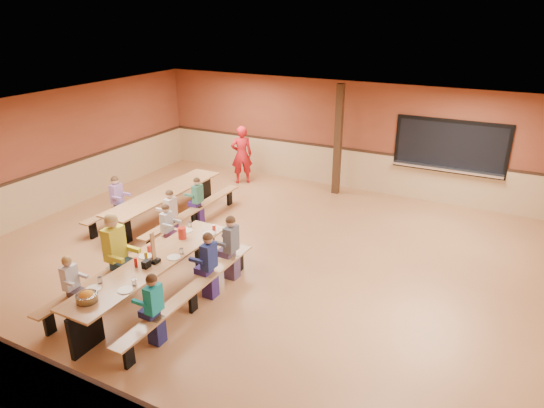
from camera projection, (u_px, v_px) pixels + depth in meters
The scene contains 23 objects.
ground at pixel (268, 262), 9.88m from camera, with size 12.00×12.00×0.00m, color #9B623B.
room_envelope at pixel (268, 231), 9.62m from camera, with size 12.04×10.04×3.02m.
kitchen_pass_through at pixel (450, 149), 12.28m from camera, with size 2.78×0.28×1.38m.
structural_post at pixel (338, 140), 13.01m from camera, with size 0.18×0.18×3.00m, color #301E10.
cafeteria_table_main at pixel (153, 273), 8.44m from camera, with size 1.91×3.70×0.74m.
cafeteria_table_second at pixel (166, 200), 11.63m from camera, with size 1.91×3.70×0.74m.
seated_child_white_left at pixel (72, 288), 7.93m from camera, with size 0.33×0.27×1.13m, color silver, non-canonical shape.
seated_adult_yellow at pixel (115, 252), 8.70m from camera, with size 0.50×0.41×1.47m, color gold, non-canonical shape.
seated_child_grey_left at pixel (167, 231), 9.95m from camera, with size 0.33×0.27×1.13m, color #B2B2B2, non-canonical shape.
seated_child_teal_right at pixel (155, 310), 7.30m from camera, with size 0.36×0.29×1.18m, color teal, non-canonical shape.
seated_child_navy_right at pixel (209, 266), 8.49m from camera, with size 0.38×0.31×1.24m, color navy, non-canonical shape.
seated_child_char_right at pixel (231, 248), 9.08m from camera, with size 0.39×0.32×1.26m, color #4E5159, non-canonical shape.
seated_child_purple_sec at pixel (117, 201), 11.35m from camera, with size 0.36×0.30×1.20m, color #8E639A, non-canonical shape.
seated_child_green_sec at pixel (198, 202), 11.41m from camera, with size 0.34×0.28×1.15m, color #347458, non-canonical shape.
seated_child_tan_sec at pixel (171, 216), 10.58m from camera, with size 0.35×0.29×1.18m, color beige, non-canonical shape.
standing_woman at pixel (242, 155), 14.05m from camera, with size 0.62×0.41×1.70m, color #B0141A.
punch_pitcher at pixel (182, 233), 9.18m from camera, with size 0.16×0.16×0.22m, color red.
chip_bowl at pixel (87, 297), 7.22m from camera, with size 0.32×0.32×0.15m, color orange, non-canonical shape.
napkin_dispenser at pixel (146, 264), 8.16m from camera, with size 0.10×0.14×0.13m, color black.
condiment_mustard at pixel (146, 257), 8.37m from camera, with size 0.06×0.06×0.17m, color yellow.
condiment_ketchup at pixel (136, 262), 8.18m from camera, with size 0.06×0.06×0.17m, color #B2140F.
table_paddle at pixel (154, 255), 8.30m from camera, with size 0.16×0.16×0.56m.
place_settings at pixel (152, 259), 8.34m from camera, with size 0.65×3.30×0.11m, color beige, non-canonical shape.
Camera 1 is at (4.08, -7.68, 4.82)m, focal length 32.00 mm.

